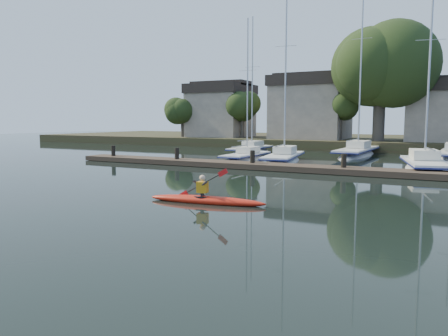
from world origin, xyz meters
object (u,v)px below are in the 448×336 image
at_px(kayak, 206,198).
at_px(sailboat_5, 251,155).
at_px(sailboat_3, 425,174).
at_px(sailboat_6, 357,158).
at_px(sailboat_1, 246,162).
at_px(dock, 296,168).
at_px(sailboat_2, 283,165).

height_order(kayak, sailboat_5, sailboat_5).
height_order(sailboat_3, sailboat_6, sailboat_6).
bearing_deg(sailboat_1, dock, -41.41).
bearing_deg(dock, sailboat_6, 84.63).
distance_m(kayak, sailboat_5, 25.81).
relative_size(sailboat_3, sailboat_5, 1.00).
height_order(dock, sailboat_5, sailboat_5).
distance_m(sailboat_3, sailboat_5, 17.98).
relative_size(dock, sailboat_3, 2.39).
bearing_deg(kayak, sailboat_2, 91.74).
bearing_deg(sailboat_5, kayak, -69.68).
relative_size(sailboat_5, sailboat_6, 0.80).
distance_m(sailboat_1, sailboat_3, 13.22).
relative_size(kayak, sailboat_1, 0.40).
xyz_separation_m(dock, sailboat_2, (-2.60, 5.02, -0.39)).
xyz_separation_m(sailboat_2, sailboat_3, (9.89, -1.15, -0.02)).
xyz_separation_m(sailboat_3, sailboat_5, (-15.86, 8.48, 0.03)).
xyz_separation_m(sailboat_1, sailboat_6, (7.14, 8.40, -0.04)).
xyz_separation_m(kayak, sailboat_2, (-2.82, 16.94, -0.37)).
relative_size(sailboat_2, sailboat_3, 1.05).
height_order(dock, sailboat_6, sailboat_6).
relative_size(sailboat_2, sailboat_6, 0.85).
xyz_separation_m(dock, sailboat_3, (7.29, 3.87, -0.42)).
height_order(kayak, dock, kayak).
bearing_deg(sailboat_5, sailboat_1, -68.66).
height_order(sailboat_1, sailboat_6, sailboat_6).
bearing_deg(sailboat_1, sailboat_6, 50.09).
xyz_separation_m(dock, sailboat_6, (1.28, 13.64, -0.41)).
xyz_separation_m(kayak, sailboat_5, (-8.79, 24.26, -0.36)).
distance_m(sailboat_3, sailboat_6, 11.47).
bearing_deg(dock, sailboat_5, 124.77).
distance_m(sailboat_1, sailboat_2, 3.26).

